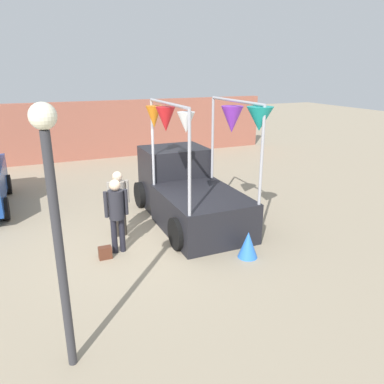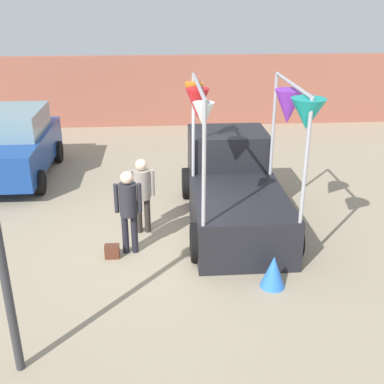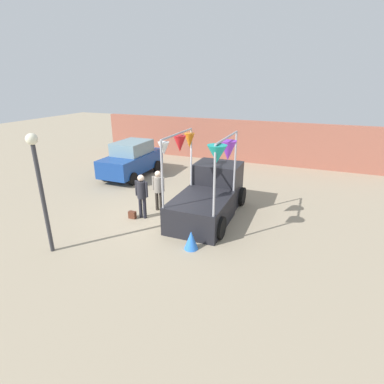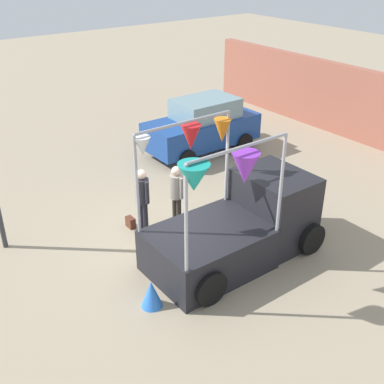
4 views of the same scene
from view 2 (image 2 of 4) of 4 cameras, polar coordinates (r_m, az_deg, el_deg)
The scene contains 8 objects.
ground_plane at distance 10.06m, azimuth -2.89°, elevation -5.94°, with size 60.00×60.00×0.00m, color gray.
vendor_truck at distance 10.68m, azimuth 4.94°, elevation 1.03°, with size 2.36×4.12×3.27m.
parked_car at distance 14.00m, azimuth -20.13°, elevation 5.32°, with size 1.88×4.00×1.88m.
person_customer at distance 9.30m, azimuth -7.56°, elevation -1.49°, with size 0.53×0.34×1.71m.
person_vendor at distance 10.09m, azimuth -5.94°, elevation 0.35°, with size 0.53×0.34×1.65m.
handbag at distance 9.56m, azimuth -9.45°, elevation -6.95°, with size 0.28×0.16×0.28m, color #592D1E.
brick_boundary_wall at distance 18.52m, azimuth -3.69°, elevation 11.86°, with size 18.00×0.36×2.60m, color #9E5947.
folded_kite_bundle_azure at distance 8.63m, azimuth 9.61°, elevation -9.28°, with size 0.44×0.44×0.60m, color blue.
Camera 2 is at (-0.12, -8.81, 4.86)m, focal length 45.00 mm.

